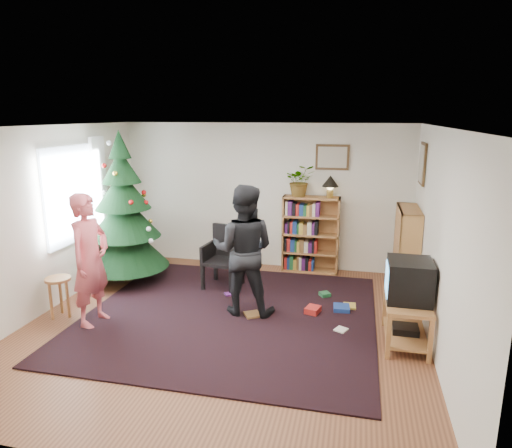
% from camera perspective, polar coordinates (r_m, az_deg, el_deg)
% --- Properties ---
extents(floor, '(5.00, 5.00, 0.00)m').
position_cam_1_polar(floor, '(6.02, -4.01, -12.50)').
color(floor, brown).
rests_on(floor, ground).
extents(ceiling, '(5.00, 5.00, 0.00)m').
position_cam_1_polar(ceiling, '(5.41, -4.46, 12.04)').
color(ceiling, white).
rests_on(ceiling, wall_back).
extents(wall_back, '(5.00, 0.02, 2.50)m').
position_cam_1_polar(wall_back, '(7.95, 1.03, 3.51)').
color(wall_back, silver).
rests_on(wall_back, floor).
extents(wall_front, '(5.00, 0.02, 2.50)m').
position_cam_1_polar(wall_front, '(3.40, -16.79, -11.19)').
color(wall_front, silver).
rests_on(wall_front, floor).
extents(wall_left, '(0.02, 5.00, 2.50)m').
position_cam_1_polar(wall_left, '(6.74, -25.02, 0.37)').
color(wall_left, silver).
rests_on(wall_left, floor).
extents(wall_right, '(0.02, 5.00, 2.50)m').
position_cam_1_polar(wall_right, '(5.42, 21.96, -2.29)').
color(wall_right, silver).
rests_on(wall_right, floor).
extents(rug, '(3.80, 3.60, 0.02)m').
position_cam_1_polar(rug, '(6.27, -3.21, -11.25)').
color(rug, black).
rests_on(rug, floor).
extents(window_pane, '(0.04, 1.20, 1.40)m').
position_cam_1_polar(window_pane, '(7.14, -22.13, 3.39)').
color(window_pane, silver).
rests_on(window_pane, wall_left).
extents(curtain, '(0.06, 0.35, 1.60)m').
position_cam_1_polar(curtain, '(7.70, -18.95, 4.33)').
color(curtain, white).
rests_on(curtain, wall_left).
extents(picture_back, '(0.55, 0.03, 0.42)m').
position_cam_1_polar(picture_back, '(7.68, 9.53, 8.24)').
color(picture_back, '#4C3319').
rests_on(picture_back, wall_back).
extents(picture_right, '(0.03, 0.50, 0.60)m').
position_cam_1_polar(picture_right, '(7.00, 20.11, 7.10)').
color(picture_right, '#4C3319').
rests_on(picture_right, wall_right).
extents(christmas_tree, '(1.33, 1.33, 2.41)m').
position_cam_1_polar(christmas_tree, '(7.47, -16.12, 0.38)').
color(christmas_tree, '#3F2816').
rests_on(christmas_tree, rug).
extents(bookshelf_back, '(0.95, 0.30, 1.30)m').
position_cam_1_polar(bookshelf_back, '(7.80, 6.83, -1.20)').
color(bookshelf_back, '#B07A3F').
rests_on(bookshelf_back, floor).
extents(bookshelf_right, '(0.30, 0.95, 1.30)m').
position_cam_1_polar(bookshelf_right, '(7.17, 18.27, -3.12)').
color(bookshelf_right, '#B07A3F').
rests_on(bookshelf_right, floor).
extents(tv_stand, '(0.50, 0.90, 0.55)m').
position_cam_1_polar(tv_stand, '(5.72, 18.27, -11.02)').
color(tv_stand, '#B07A3F').
rests_on(tv_stand, floor).
extents(crt_tv, '(0.50, 0.54, 0.47)m').
position_cam_1_polar(crt_tv, '(5.55, 18.59, -6.68)').
color(crt_tv, black).
rests_on(crt_tv, tv_stand).
extents(armchair, '(0.59, 0.59, 0.96)m').
position_cam_1_polar(armchair, '(7.14, -3.95, -3.76)').
color(armchair, black).
rests_on(armchair, rug).
extents(stool, '(0.33, 0.33, 0.55)m').
position_cam_1_polar(stool, '(6.61, -23.45, -7.19)').
color(stool, '#B07A3F').
rests_on(stool, floor).
extents(person_standing, '(0.47, 0.66, 1.71)m').
position_cam_1_polar(person_standing, '(6.11, -20.02, -4.27)').
color(person_standing, '#CD5258').
rests_on(person_standing, rug).
extents(person_by_chair, '(0.89, 0.71, 1.76)m').
position_cam_1_polar(person_by_chair, '(6.06, -1.57, -3.31)').
color(person_by_chair, black).
rests_on(person_by_chair, rug).
extents(potted_plant, '(0.57, 0.53, 0.53)m').
position_cam_1_polar(potted_plant, '(7.64, 5.52, 5.42)').
color(potted_plant, gray).
rests_on(potted_plant, bookshelf_back).
extents(table_lamp, '(0.27, 0.27, 0.37)m').
position_cam_1_polar(table_lamp, '(7.60, 9.27, 5.12)').
color(table_lamp, '#A57F33').
rests_on(table_lamp, bookshelf_back).
extents(floor_clutter, '(1.95, 1.26, 0.08)m').
position_cam_1_polar(floor_clutter, '(6.44, 6.34, -10.31)').
color(floor_clutter, '#A51E19').
rests_on(floor_clutter, rug).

